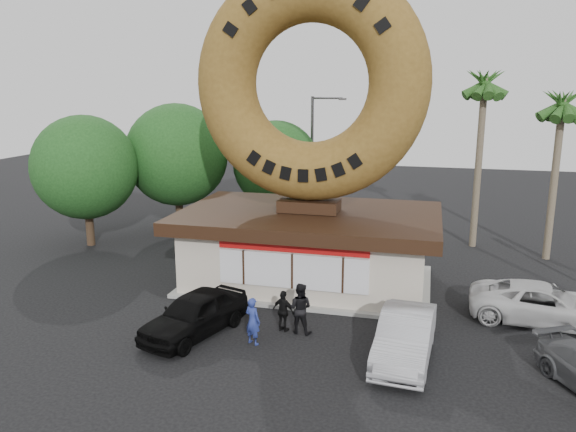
% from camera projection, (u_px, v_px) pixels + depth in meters
% --- Properties ---
extents(ground, '(90.00, 90.00, 0.00)m').
position_uv_depth(ground, '(272.00, 340.00, 19.52)').
color(ground, black).
rests_on(ground, ground).
extents(donut_shop, '(11.20, 7.20, 3.80)m').
position_uv_depth(donut_shop, '(309.00, 245.00, 24.76)').
color(donut_shop, '#BFB1A3').
rests_on(donut_shop, ground).
extents(giant_donut, '(9.81, 2.50, 9.81)m').
position_uv_depth(giant_donut, '(310.00, 84.00, 23.20)').
color(giant_donut, brown).
rests_on(giant_donut, donut_shop).
extents(tree_west, '(6.00, 6.00, 7.65)m').
position_uv_depth(tree_west, '(177.00, 155.00, 33.01)').
color(tree_west, '#473321').
rests_on(tree_west, ground).
extents(tree_mid, '(5.20, 5.20, 6.63)m').
position_uv_depth(tree_mid, '(276.00, 164.00, 33.72)').
color(tree_mid, '#473321').
rests_on(tree_mid, ground).
extents(tree_far, '(5.60, 5.60, 7.14)m').
position_uv_depth(tree_far, '(85.00, 167.00, 30.15)').
color(tree_far, '#473321').
rests_on(tree_far, ground).
extents(palm_near, '(2.60, 2.60, 9.75)m').
position_uv_depth(palm_near, '(484.00, 90.00, 29.01)').
color(palm_near, '#726651').
rests_on(palm_near, ground).
extents(palm_far, '(2.60, 2.60, 8.75)m').
position_uv_depth(palm_far, '(562.00, 110.00, 26.96)').
color(palm_far, '#726651').
rests_on(palm_far, ground).
extents(street_lamp, '(2.11, 0.20, 8.00)m').
position_uv_depth(street_lamp, '(314.00, 155.00, 34.04)').
color(street_lamp, '#59595E').
rests_on(street_lamp, ground).
extents(person_left, '(0.72, 0.61, 1.67)m').
position_uv_depth(person_left, '(253.00, 321.00, 19.05)').
color(person_left, navy).
rests_on(person_left, ground).
extents(person_center, '(0.95, 0.77, 1.85)m').
position_uv_depth(person_center, '(300.00, 308.00, 19.90)').
color(person_center, black).
rests_on(person_center, ground).
extents(person_right, '(0.97, 0.66, 1.52)m').
position_uv_depth(person_right, '(284.00, 311.00, 20.07)').
color(person_right, black).
rests_on(person_right, ground).
extents(car_black, '(3.14, 4.85, 1.54)m').
position_uv_depth(car_black, '(195.00, 314.00, 19.81)').
color(car_black, black).
rests_on(car_black, ground).
extents(car_silver, '(1.97, 4.81, 1.55)m').
position_uv_depth(car_silver, '(405.00, 336.00, 18.02)').
color(car_silver, '#A9A9AE').
rests_on(car_silver, ground).
extents(car_white, '(5.49, 2.97, 1.46)m').
position_uv_depth(car_white, '(543.00, 304.00, 20.82)').
color(car_white, silver).
rests_on(car_white, ground).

